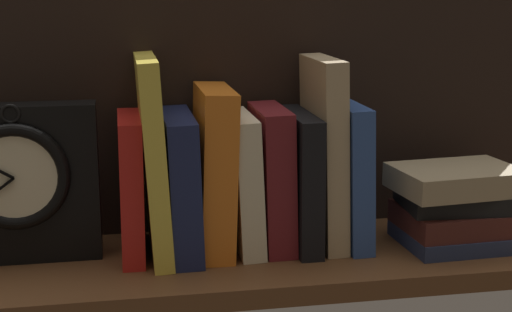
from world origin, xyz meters
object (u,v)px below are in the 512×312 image
object	(u,v)px
book_stack_side	(458,206)
book_navy_bierce	(181,184)
book_red_requiem	(131,186)
book_yellow_seinlanguage	(153,157)
book_tan_shortstories	(324,152)
book_black_skeptic	(299,179)
framed_clock	(18,182)
book_blue_modern	(347,173)
book_maroon_dawkins	(272,178)
book_cream_twain	(244,182)
book_orange_pandolfini	(214,170)

from	to	relation	value
book_stack_side	book_navy_bierce	bearing A→B (deg)	173.56
book_red_requiem	book_yellow_seinlanguage	bearing A→B (deg)	0.00
book_tan_shortstories	book_stack_side	bearing A→B (deg)	-13.25
book_black_skeptic	framed_clock	distance (cm)	35.66
book_red_requiem	book_blue_modern	bearing A→B (deg)	0.00
book_yellow_seinlanguage	book_blue_modern	distance (cm)	25.67
book_maroon_dawkins	book_black_skeptic	world-z (taller)	book_maroon_dawkins
book_yellow_seinlanguage	book_stack_side	size ratio (longest dim) A/B	1.43
book_black_skeptic	framed_clock	world-z (taller)	framed_clock
book_stack_side	book_black_skeptic	bearing A→B (deg)	168.78
book_red_requiem	book_black_skeptic	size ratio (longest dim) A/B	1.02
book_navy_bierce	book_red_requiem	bearing A→B (deg)	180.00
book_red_requiem	book_maroon_dawkins	size ratio (longest dim) A/B	0.97
book_yellow_seinlanguage	book_navy_bierce	bearing A→B (deg)	0.00
framed_clock	book_maroon_dawkins	bearing A→B (deg)	-0.57
book_maroon_dawkins	book_blue_modern	world-z (taller)	book_blue_modern
book_blue_modern	framed_clock	size ratio (longest dim) A/B	0.93
book_cream_twain	book_maroon_dawkins	size ratio (longest dim) A/B	0.96
book_cream_twain	book_tan_shortstories	bearing A→B (deg)	0.00
book_orange_pandolfini	book_stack_side	distance (cm)	32.63
book_blue_modern	book_tan_shortstories	bearing A→B (deg)	180.00
book_black_skeptic	book_blue_modern	distance (cm)	6.52
book_navy_bierce	book_black_skeptic	bearing A→B (deg)	0.00
book_tan_shortstories	book_yellow_seinlanguage	bearing A→B (deg)	180.00
book_yellow_seinlanguage	book_tan_shortstories	world-z (taller)	book_yellow_seinlanguage
framed_clock	book_cream_twain	bearing A→B (deg)	-0.65
book_red_requiem	framed_clock	size ratio (longest dim) A/B	0.89
book_maroon_dawkins	book_tan_shortstories	distance (cm)	7.63
book_yellow_seinlanguage	book_orange_pandolfini	size ratio (longest dim) A/B	1.19
book_orange_pandolfini	book_blue_modern	size ratio (longest dim) A/B	1.13
book_red_requiem	book_maroon_dawkins	bearing A→B (deg)	0.00
book_red_requiem	book_yellow_seinlanguage	world-z (taller)	book_yellow_seinlanguage
book_orange_pandolfini	book_cream_twain	bearing A→B (deg)	0.00
book_red_requiem	book_black_skeptic	world-z (taller)	book_red_requiem
book_navy_bierce	book_blue_modern	xyz separation A→B (cm)	(22.08, 0.00, 0.44)
book_blue_modern	book_black_skeptic	bearing A→B (deg)	180.00
book_yellow_seinlanguage	book_cream_twain	bearing A→B (deg)	0.00
book_red_requiem	book_tan_shortstories	world-z (taller)	book_tan_shortstories
framed_clock	book_orange_pandolfini	bearing A→B (deg)	-0.75
book_navy_bierce	book_stack_side	size ratio (longest dim) A/B	1.02
book_tan_shortstories	book_cream_twain	bearing A→B (deg)	180.00
book_stack_side	book_tan_shortstories	bearing A→B (deg)	166.75
book_yellow_seinlanguage	book_stack_side	distance (cm)	40.46
book_orange_pandolfini	framed_clock	distance (cm)	24.31
book_cream_twain	book_blue_modern	xyz separation A→B (cm)	(13.91, 0.00, 0.57)
book_stack_side	book_maroon_dawkins	bearing A→B (deg)	170.46
book_yellow_seinlanguage	book_orange_pandolfini	world-z (taller)	book_yellow_seinlanguage
book_yellow_seinlanguage	book_blue_modern	xyz separation A→B (cm)	(25.47, 0.00, -3.21)
book_stack_side	book_red_requiem	bearing A→B (deg)	174.51
book_blue_modern	book_stack_side	size ratio (longest dim) A/B	1.07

